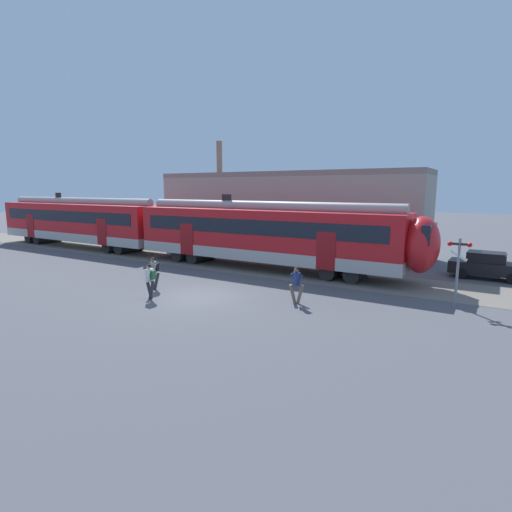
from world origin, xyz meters
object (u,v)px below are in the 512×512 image
at_px(pedestrian_grey, 154,270).
at_px(crossing_signal, 458,261).
at_px(pedestrian_navy, 296,282).
at_px(parked_car_black, 488,265).
at_px(pedestrian_white, 150,278).
at_px(commuter_train, 163,227).

relative_size(pedestrian_grey, crossing_signal, 0.56).
relative_size(pedestrian_navy, parked_car_black, 0.41).
height_order(pedestrian_white, parked_car_black, pedestrian_white).
height_order(pedestrian_white, pedestrian_navy, same).
relative_size(commuter_train, pedestrian_navy, 22.83).
bearing_deg(pedestrian_grey, pedestrian_navy, 11.07).
bearing_deg(pedestrian_white, parked_car_black, 44.31).
xyz_separation_m(pedestrian_white, crossing_signal, (12.29, 6.13, 1.02)).
xyz_separation_m(commuter_train, pedestrian_navy, (13.87, -6.00, -1.29)).
height_order(pedestrian_grey, crossing_signal, crossing_signal).
relative_size(pedestrian_white, crossing_signal, 0.56).
bearing_deg(parked_car_black, pedestrian_navy, -125.34).
distance_m(pedestrian_grey, parked_car_black, 18.57).
relative_size(pedestrian_white, parked_car_black, 0.41).
distance_m(pedestrian_white, crossing_signal, 13.77).
relative_size(pedestrian_white, pedestrian_navy, 1.00).
bearing_deg(pedestrian_white, commuter_train, 131.07).
bearing_deg(pedestrian_navy, crossing_signal, 27.88).
xyz_separation_m(pedestrian_white, pedestrian_navy, (6.14, 2.87, -0.03)).
distance_m(pedestrian_grey, pedestrian_white, 1.87).
distance_m(parked_car_black, crossing_signal, 7.06).
xyz_separation_m(commuter_train, pedestrian_white, (7.73, -8.87, -1.26)).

